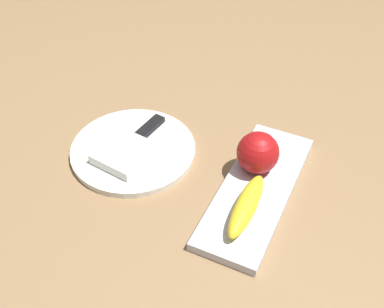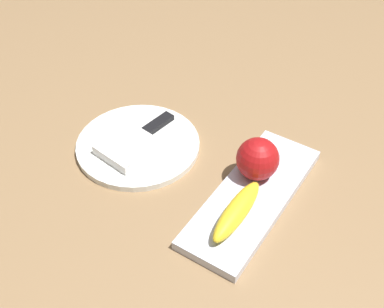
# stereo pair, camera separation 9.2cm
# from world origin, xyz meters

# --- Properties ---
(ground_plane) EXTENTS (2.40, 2.40, 0.00)m
(ground_plane) POSITION_xyz_m (0.00, 0.00, 0.00)
(ground_plane) COLOR olive
(fruit_tray) EXTENTS (0.34, 0.12, 0.02)m
(fruit_tray) POSITION_xyz_m (0.01, 0.01, 0.01)
(fruit_tray) COLOR silver
(fruit_tray) RESTS_ON ground_plane
(apple) EXTENTS (0.08, 0.08, 0.08)m
(apple) POSITION_xyz_m (-0.04, -0.01, 0.06)
(apple) COLOR #A61215
(apple) RESTS_ON fruit_tray
(banana) EXTENTS (0.15, 0.04, 0.04)m
(banana) POSITION_xyz_m (0.07, 0.01, 0.04)
(banana) COLOR yellow
(banana) RESTS_ON fruit_tray
(dinner_plate) EXTENTS (0.25, 0.25, 0.01)m
(dinner_plate) POSITION_xyz_m (0.01, -0.26, 0.01)
(dinner_plate) COLOR white
(dinner_plate) RESTS_ON ground_plane
(folded_napkin) EXTENTS (0.11, 0.11, 0.02)m
(folded_napkin) POSITION_xyz_m (0.04, -0.26, 0.02)
(folded_napkin) COLOR white
(folded_napkin) RESTS_ON dinner_plate
(knife) EXTENTS (0.18, 0.05, 0.01)m
(knife) POSITION_xyz_m (-0.04, -0.26, 0.02)
(knife) COLOR silver
(knife) RESTS_ON dinner_plate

